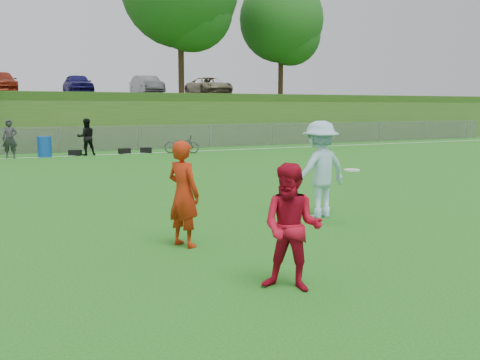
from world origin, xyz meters
TOP-DOWN VIEW (x-y plane):
  - ground at (0.00, 0.00)m, footprint 120.00×120.00m
  - sideline_far at (0.00, 18.00)m, footprint 60.00×0.10m
  - fence at (0.00, 20.00)m, footprint 58.00×0.06m
  - berm at (0.00, 31.00)m, footprint 120.00×18.00m
  - parking_lot at (0.00, 33.00)m, footprint 120.00×12.00m
  - tree_green_far at (16.16, 25.92)m, footprint 5.88×5.88m
  - car_row at (-1.17, 32.00)m, footprint 32.04×5.18m
  - gear_bags at (0.95, 18.10)m, footprint 7.57×0.55m
  - player_red_left at (-0.66, 0.67)m, footprint 0.63×0.73m
  - player_red_center at (-0.21, -1.87)m, footprint 0.96×0.95m
  - player_blue at (2.58, 1.59)m, footprint 1.34×0.86m
  - frisbee at (2.59, 0.58)m, footprint 0.30×0.30m
  - recycling_bin at (-0.88, 18.08)m, footprint 0.61×0.61m
  - bicycle at (5.31, 17.20)m, footprint 1.76×1.29m

SIDE VIEW (x-z plane):
  - ground at x=0.00m, z-range 0.00..0.00m
  - sideline_far at x=0.00m, z-range 0.00..0.01m
  - gear_bags at x=0.95m, z-range 0.00..0.26m
  - bicycle at x=5.31m, z-range 0.00..0.88m
  - recycling_bin at x=-0.88m, z-range 0.00..0.92m
  - fence at x=0.00m, z-range 0.00..1.30m
  - player_red_center at x=-0.21m, z-range 0.00..1.56m
  - player_red_left at x=-0.66m, z-range 0.00..1.70m
  - player_blue at x=2.58m, z-range 0.00..1.95m
  - frisbee at x=2.59m, z-range 1.06..1.09m
  - berm at x=0.00m, z-range 0.00..3.00m
  - parking_lot at x=0.00m, z-range 3.00..3.10m
  - car_row at x=-1.17m, z-range 3.10..4.54m
  - tree_green_far at x=16.16m, z-range 3.87..12.06m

